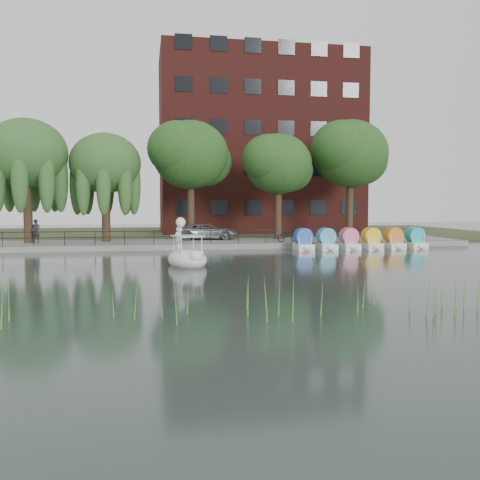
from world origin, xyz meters
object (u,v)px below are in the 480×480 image
object	(u,v)px
bicycle	(288,235)
swan_boat	(187,255)
pedestrian	(36,229)
minivan	(207,230)

from	to	relation	value
bicycle	swan_boat	bearing A→B (deg)	128.88
bicycle	pedestrian	xyz separation A→B (m)	(-18.40, 1.81, 0.49)
minivan	swan_boat	xyz separation A→B (m)	(-2.70, -14.08, -0.60)
swan_boat	minivan	bearing A→B (deg)	63.33
swan_boat	bicycle	bearing A→B (deg)	36.08
pedestrian	bicycle	bearing A→B (deg)	9.26
swan_boat	pedestrian	bearing A→B (deg)	112.70
bicycle	pedestrian	size ratio (longest dim) A/B	0.87
minivan	pedestrian	bearing A→B (deg)	98.08
minivan	pedestrian	world-z (taller)	pedestrian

